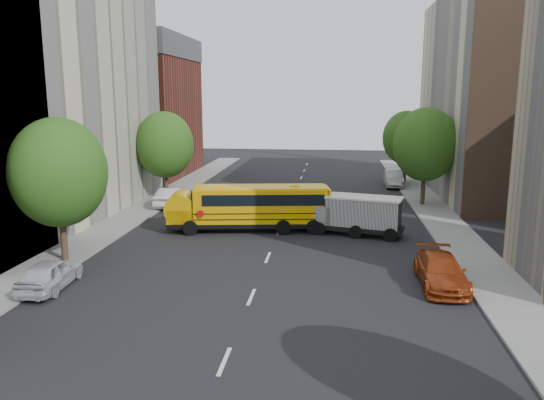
% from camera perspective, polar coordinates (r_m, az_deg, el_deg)
% --- Properties ---
extents(ground, '(120.00, 120.00, 0.00)m').
position_cam_1_polar(ground, '(31.98, -0.01, -5.17)').
color(ground, black).
rests_on(ground, ground).
extents(sidewalk_left, '(3.00, 80.00, 0.12)m').
position_cam_1_polar(sidewalk_left, '(39.57, -15.92, -2.32)').
color(sidewalk_left, slate).
rests_on(sidewalk_left, ground).
extents(sidewalk_right, '(3.00, 80.00, 0.12)m').
position_cam_1_polar(sidewalk_right, '(37.43, 18.73, -3.25)').
color(sidewalk_right, slate).
rests_on(sidewalk_right, ground).
extents(lane_markings, '(0.15, 64.00, 0.01)m').
position_cam_1_polar(lane_markings, '(41.62, 1.60, -1.32)').
color(lane_markings, silver).
rests_on(lane_markings, ground).
extents(building_left_cream, '(10.00, 26.00, 20.00)m').
position_cam_1_polar(building_left_cream, '(42.41, -24.43, 11.54)').
color(building_left_cream, beige).
rests_on(building_left_cream, ground).
extents(building_left_redbrick, '(10.00, 15.00, 13.00)m').
position_cam_1_polar(building_left_redbrick, '(62.39, -13.70, 8.54)').
color(building_left_redbrick, maroon).
rests_on(building_left_redbrick, ground).
extents(building_right_far, '(10.00, 22.00, 18.00)m').
position_cam_1_polar(building_right_far, '(52.50, 23.02, 10.29)').
color(building_right_far, beige).
rests_on(building_right_far, ground).
extents(building_right_sidewall, '(10.10, 0.30, 18.00)m').
position_cam_1_polar(building_right_sidewall, '(42.03, 27.20, 9.96)').
color(building_right_sidewall, brown).
rests_on(building_right_sidewall, ground).
extents(street_tree_1, '(5.12, 5.12, 7.90)m').
position_cam_1_polar(street_tree_1, '(30.50, -21.97, 2.75)').
color(street_tree_1, '#38281C').
rests_on(street_tree_1, ground).
extents(street_tree_2, '(4.99, 4.99, 7.71)m').
position_cam_1_polar(street_tree_2, '(47.00, -11.47, 5.84)').
color(street_tree_2, '#38281C').
rests_on(street_tree_2, ground).
extents(street_tree_4, '(5.25, 5.25, 8.10)m').
position_cam_1_polar(street_tree_4, '(45.26, 16.18, 5.75)').
color(street_tree_4, '#38281C').
rests_on(street_tree_4, ground).
extents(street_tree_5, '(4.86, 4.86, 7.51)m').
position_cam_1_polar(street_tree_5, '(57.13, 14.23, 6.50)').
color(street_tree_5, '#38281C').
rests_on(street_tree_5, ground).
extents(school_bus, '(11.22, 4.05, 3.10)m').
position_cam_1_polar(school_bus, '(35.76, -2.55, -0.57)').
color(school_bus, black).
rests_on(school_bus, ground).
extents(safari_truck, '(6.34, 3.55, 2.57)m').
position_cam_1_polar(safari_truck, '(35.14, 9.15, -1.53)').
color(safari_truck, black).
rests_on(safari_truck, ground).
extents(parked_car_0, '(1.97, 4.38, 1.46)m').
position_cam_1_polar(parked_car_0, '(27.29, -22.78, -7.34)').
color(parked_car_0, silver).
rests_on(parked_car_0, ground).
extents(parked_car_1, '(1.78, 4.90, 1.61)m').
position_cam_1_polar(parked_car_1, '(44.46, -10.68, 0.34)').
color(parked_car_1, beige).
rests_on(parked_car_1, ground).
extents(parked_car_3, '(2.09, 5.11, 1.48)m').
position_cam_1_polar(parked_car_3, '(26.79, 17.72, -7.31)').
color(parked_car_3, '#953612').
rests_on(parked_car_3, ground).
extents(parked_car_5, '(1.79, 4.91, 1.61)m').
position_cam_1_polar(parked_car_5, '(54.68, 12.95, 2.25)').
color(parked_car_5, gray).
rests_on(parked_car_5, ground).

